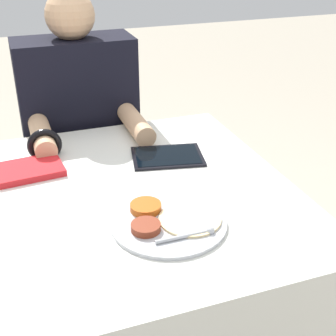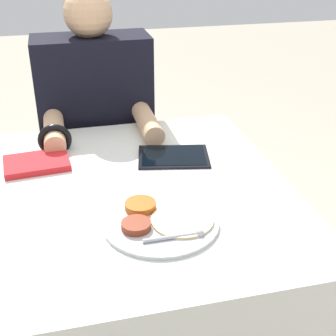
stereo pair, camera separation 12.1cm
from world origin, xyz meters
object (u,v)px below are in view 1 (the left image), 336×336
object	(u,v)px
red_notebook	(29,170)
person_diner	(84,162)
thali_tray	(168,221)
tablet_device	(167,156)

from	to	relation	value
red_notebook	person_diner	size ratio (longest dim) A/B	0.17
thali_tray	red_notebook	size ratio (longest dim) A/B	1.41
red_notebook	person_diner	xyz separation A→B (m)	(0.22, 0.40, -0.20)
thali_tray	person_diner	world-z (taller)	person_diner
tablet_device	thali_tray	bearing A→B (deg)	-109.46
thali_tray	red_notebook	xyz separation A→B (m)	(-0.30, 0.39, -0.00)
person_diner	thali_tray	bearing A→B (deg)	-84.32
thali_tray	tablet_device	bearing A→B (deg)	70.54
red_notebook	tablet_device	size ratio (longest dim) A/B	0.82
thali_tray	person_diner	distance (m)	0.82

